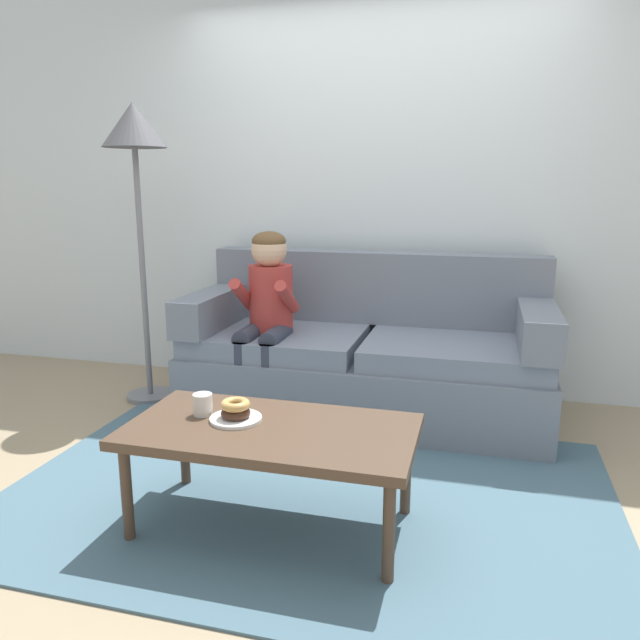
% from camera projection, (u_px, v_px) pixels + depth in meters
% --- Properties ---
extents(ground, '(10.00, 10.00, 0.00)m').
position_uv_depth(ground, '(322.00, 470.00, 2.97)').
color(ground, '#9E896B').
extents(wall_back, '(8.00, 0.10, 2.80)m').
position_uv_depth(wall_back, '(376.00, 179.00, 3.99)').
color(wall_back, silver).
rests_on(wall_back, ground).
extents(area_rug, '(2.68, 1.79, 0.01)m').
position_uv_depth(area_rug, '(307.00, 494.00, 2.74)').
color(area_rug, '#476675').
rests_on(area_rug, ground).
extents(couch, '(2.12, 0.90, 0.95)m').
position_uv_depth(couch, '(366.00, 357.00, 3.69)').
color(couch, slate).
rests_on(couch, ground).
extents(coffee_table, '(1.14, 0.59, 0.44)m').
position_uv_depth(coffee_table, '(271.00, 437.00, 2.40)').
color(coffee_table, '#4C3828').
rests_on(coffee_table, ground).
extents(person_child, '(0.34, 0.58, 1.10)m').
position_uv_depth(person_child, '(267.00, 306.00, 3.56)').
color(person_child, '#AD3833').
rests_on(person_child, ground).
extents(plate, '(0.21, 0.21, 0.01)m').
position_uv_depth(plate, '(236.00, 419.00, 2.45)').
color(plate, white).
rests_on(plate, coffee_table).
extents(donut, '(0.13, 0.13, 0.04)m').
position_uv_depth(donut, '(236.00, 413.00, 2.45)').
color(donut, '#422619').
rests_on(donut, plate).
extents(donut_second, '(0.14, 0.14, 0.04)m').
position_uv_depth(donut_second, '(235.00, 404.00, 2.44)').
color(donut_second, tan).
rests_on(donut_second, donut).
extents(mug, '(0.08, 0.08, 0.09)m').
position_uv_depth(mug, '(203.00, 404.00, 2.50)').
color(mug, silver).
rests_on(mug, coffee_table).
extents(floor_lamp, '(0.38, 0.38, 1.84)m').
position_uv_depth(floor_lamp, '(135.00, 151.00, 3.65)').
color(floor_lamp, slate).
rests_on(floor_lamp, ground).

